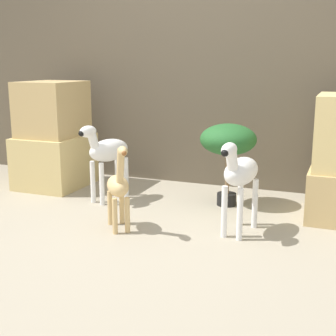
{
  "coord_description": "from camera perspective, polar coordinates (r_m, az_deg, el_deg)",
  "views": [
    {
      "loc": [
        1.29,
        -2.76,
        1.17
      ],
      "look_at": [
        0.01,
        0.53,
        0.37
      ],
      "focal_mm": 50.0,
      "sensor_mm": 36.0,
      "label": 1
    }
  ],
  "objects": [
    {
      "name": "ground_plane",
      "position": [
        3.26,
        -3.59,
        -8.34
      ],
      "size": [
        14.0,
        14.0,
        0.0
      ],
      "primitive_type": "plane",
      "color": "#9E937F"
    },
    {
      "name": "wall_back",
      "position": [
        4.52,
        4.78,
        11.78
      ],
      "size": [
        6.4,
        0.08,
        2.2
      ],
      "color": "brown",
      "rests_on": "ground_plane"
    },
    {
      "name": "rock_pillar_left",
      "position": [
        4.6,
        -13.74,
        3.54
      ],
      "size": [
        0.58,
        0.67,
        1.0
      ],
      "color": "#D1B775",
      "rests_on": "ground_plane"
    },
    {
      "name": "zebra_right",
      "position": [
        3.23,
        8.75,
        -0.73
      ],
      "size": [
        0.25,
        0.53,
        0.68
      ],
      "color": "white",
      "rests_on": "ground_plane"
    },
    {
      "name": "zebra_left",
      "position": [
        4.01,
        -7.48,
        1.93
      ],
      "size": [
        0.31,
        0.53,
        0.68
      ],
      "color": "white",
      "rests_on": "ground_plane"
    },
    {
      "name": "giraffe_figurine",
      "position": [
        3.32,
        -6.07,
        -2.28
      ],
      "size": [
        0.33,
        0.38,
        0.64
      ],
      "color": "tan",
      "rests_on": "ground_plane"
    },
    {
      "name": "potted_palm_front",
      "position": [
        3.86,
        7.34,
        3.12
      ],
      "size": [
        0.46,
        0.46,
        0.69
      ],
      "color": "black",
      "rests_on": "ground_plane"
    }
  ]
}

